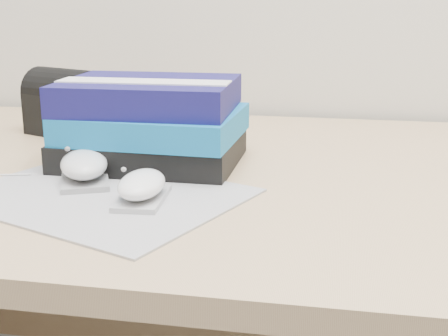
% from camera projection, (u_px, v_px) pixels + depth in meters
% --- Properties ---
extents(desk, '(1.60, 0.80, 0.73)m').
position_uv_depth(desk, '(276.00, 297.00, 1.02)').
color(desk, tan).
rests_on(desk, ground).
extents(mousepad, '(0.41, 0.37, 0.00)m').
position_uv_depth(mousepad, '(100.00, 195.00, 0.78)').
color(mousepad, gray).
rests_on(mousepad, desk).
extents(mouse_rear, '(0.10, 0.13, 0.05)m').
position_uv_depth(mouse_rear, '(84.00, 167.00, 0.83)').
color(mouse_rear, gray).
rests_on(mouse_rear, mousepad).
extents(mouse_front, '(0.06, 0.10, 0.04)m').
position_uv_depth(mouse_front, '(142.00, 187.00, 0.75)').
color(mouse_front, '#ADADB0').
rests_on(mouse_front, mousepad).
extents(book_stack, '(0.26, 0.21, 0.13)m').
position_uv_depth(book_stack, '(151.00, 123.00, 0.92)').
color(book_stack, black).
rests_on(book_stack, desk).
extents(pouch, '(0.15, 0.13, 0.12)m').
position_uv_depth(pouch, '(65.00, 102.00, 1.11)').
color(pouch, black).
rests_on(pouch, desk).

